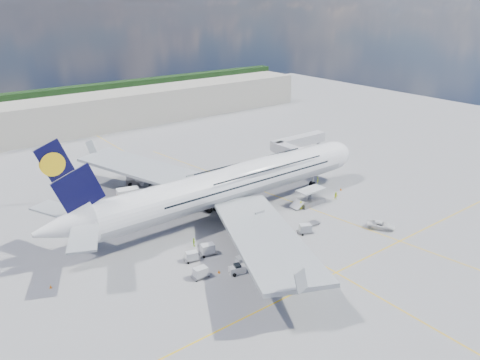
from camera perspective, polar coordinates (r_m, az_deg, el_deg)
ground at (r=95.14m, az=2.56°, el=-6.06°), size 300.00×300.00×0.00m
taxi_line_main at (r=95.13m, az=2.56°, el=-6.06°), size 0.25×220.00×0.01m
taxi_line_cross at (r=82.92m, az=11.62°, el=-11.00°), size 120.00×0.25×0.01m
taxi_line_diag at (r=110.30m, az=4.81°, el=-2.11°), size 14.16×99.06×0.01m
airliner at (r=99.57m, az=-0.95°, el=-0.41°), size 77.26×79.15×23.71m
jet_bridge at (r=125.63m, az=6.93°, el=4.10°), size 18.80×12.10×8.50m
cargo_loader at (r=106.99m, az=8.50°, el=-2.31°), size 8.53×3.20×3.67m
terminal at (r=172.68m, az=-18.25°, el=7.65°), size 180.00×16.00×12.00m
tree_line at (r=228.73m, az=-12.66°, el=10.83°), size 160.00×6.00×8.00m
dolly_row_a at (r=82.47m, az=0.31°, el=-9.86°), size 3.21×1.97×1.93m
dolly_row_b at (r=84.52m, az=-5.89°, el=-9.22°), size 3.06×2.16×1.75m
dolly_row_c at (r=86.13m, az=-3.96°, el=-8.39°), size 3.56×2.46×2.05m
dolly_back at (r=79.72m, az=-4.84°, el=-11.15°), size 3.07×1.71×1.91m
dolly_nose_far at (r=94.11m, az=7.95°, el=-5.88°), size 3.44×2.83×1.92m
dolly_nose_near at (r=97.80m, az=8.71°, el=-5.25°), size 3.56×2.13×0.50m
baggage_tug at (r=80.69m, az=-0.33°, el=-10.84°), size 3.05×1.98×1.76m
catering_truck_inner at (r=108.41m, az=-13.15°, el=-1.98°), size 7.01×3.82×3.96m
catering_truck_outer at (r=119.37m, az=-12.17°, el=0.33°), size 7.54×5.15×4.16m
service_van at (r=99.34m, az=16.81°, el=-5.29°), size 5.14×6.01×1.53m
crew_nose at (r=119.43m, az=9.47°, el=0.00°), size 0.76×0.75×1.77m
crew_loader at (r=110.46m, az=11.62°, el=-1.92°), size 1.15×1.16×1.89m
crew_wing at (r=89.09m, az=-5.64°, el=-7.55°), size 0.72×1.10×1.74m
crew_van at (r=104.40m, az=7.42°, el=-3.05°), size 1.05×1.10×1.90m
crew_tug at (r=94.19m, az=5.64°, el=-5.80°), size 1.37×0.99×1.90m
cone_nose at (r=116.32m, az=12.19°, el=-1.10°), size 0.49×0.49×0.62m
cone_wing_left_inner at (r=107.09m, az=-4.72°, el=-2.71°), size 0.40×0.40×0.50m
cone_wing_left_outer at (r=117.07m, az=-12.41°, el=-1.00°), size 0.39×0.39×0.50m
cone_wing_right_inner at (r=81.15m, az=-2.58°, el=-11.07°), size 0.47×0.47×0.60m
cone_wing_right_outer at (r=83.42m, az=2.23°, el=-10.08°), size 0.46×0.46×0.59m
cone_tail at (r=83.18m, az=-22.09°, el=-11.94°), size 0.45×0.45×0.57m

